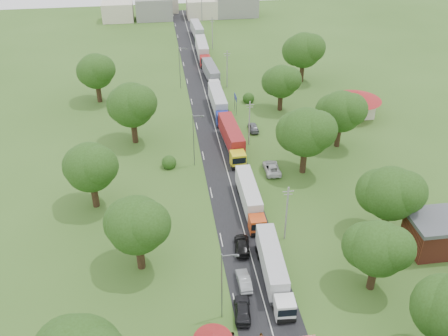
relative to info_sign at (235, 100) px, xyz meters
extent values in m
plane|color=#33561C|center=(-5.20, -35.00, -3.00)|extent=(260.00, 260.00, 0.00)
cube|color=black|center=(-5.20, -15.00, -3.00)|extent=(8.00, 200.00, 0.04)
cone|color=maroon|center=(-12.40, -60.00, -0.10)|extent=(4.40, 4.40, 1.10)
cylinder|color=slate|center=(0.00, -1.20, -1.00)|extent=(0.12, 0.12, 4.00)
cylinder|color=slate|center=(0.00, 1.20, -1.00)|extent=(0.12, 0.12, 4.00)
cube|color=navy|center=(0.00, 0.00, 0.60)|extent=(0.06, 3.00, 1.00)
cube|color=silver|center=(0.00, 0.00, 0.60)|extent=(0.07, 3.10, 0.06)
cylinder|color=gray|center=(0.30, -42.00, 1.50)|extent=(0.24, 0.24, 9.00)
cube|color=gray|center=(0.30, -42.00, 5.30)|extent=(1.60, 0.10, 0.10)
cube|color=gray|center=(0.30, -42.00, 4.80)|extent=(1.20, 0.10, 0.10)
cylinder|color=gray|center=(0.30, -14.00, 1.50)|extent=(0.24, 0.24, 9.00)
cube|color=gray|center=(0.30, -14.00, 5.30)|extent=(1.60, 0.10, 0.10)
cube|color=gray|center=(0.30, -14.00, 4.80)|extent=(1.20, 0.10, 0.10)
cylinder|color=gray|center=(0.30, 14.00, 1.50)|extent=(0.24, 0.24, 9.00)
cube|color=gray|center=(0.30, 14.00, 5.30)|extent=(1.60, 0.10, 0.10)
cube|color=gray|center=(0.30, 14.00, 4.80)|extent=(1.20, 0.10, 0.10)
cylinder|color=gray|center=(0.30, 42.00, 1.50)|extent=(0.24, 0.24, 9.00)
cube|color=gray|center=(0.30, 42.00, 5.30)|extent=(1.60, 0.10, 0.10)
cube|color=gray|center=(0.30, 42.00, 4.80)|extent=(1.20, 0.10, 0.10)
cylinder|color=gray|center=(0.30, 70.00, 1.50)|extent=(0.24, 0.24, 9.00)
cylinder|color=slate|center=(-10.70, -55.00, 2.00)|extent=(0.16, 0.16, 10.00)
cube|color=slate|center=(-9.80, -55.00, 6.70)|extent=(1.80, 0.10, 0.10)
cube|color=slate|center=(-9.00, -55.00, 6.55)|extent=(0.50, 0.22, 0.15)
cylinder|color=slate|center=(-10.70, -20.00, 2.00)|extent=(0.16, 0.16, 10.00)
cube|color=slate|center=(-9.80, -20.00, 6.70)|extent=(1.80, 0.10, 0.10)
cube|color=slate|center=(-9.00, -20.00, 6.55)|extent=(0.50, 0.22, 0.15)
cylinder|color=slate|center=(-10.70, 15.00, 2.00)|extent=(0.16, 0.16, 10.00)
cube|color=slate|center=(-9.80, 15.00, 6.70)|extent=(1.80, 0.10, 0.10)
cube|color=slate|center=(-9.00, 15.00, 6.55)|extent=(0.50, 0.22, 0.15)
sphere|color=#203C10|center=(11.60, -63.50, 4.25)|extent=(7.20, 7.20, 7.20)
cylinder|color=#382616|center=(8.80, -53.00, -1.08)|extent=(1.04, 1.04, 3.85)
sphere|color=#203C10|center=(8.80, -53.00, 3.60)|extent=(7.00, 7.00, 7.00)
sphere|color=#203C10|center=(10.05, -54.00, 4.35)|extent=(5.50, 5.50, 5.50)
sphere|color=#203C10|center=(7.80, -51.75, 3.10)|extent=(6.00, 6.00, 6.00)
cylinder|color=#382616|center=(14.80, -43.00, -0.90)|extent=(1.08, 1.08, 4.20)
sphere|color=#203C10|center=(14.80, -43.00, 4.22)|extent=(7.70, 7.70, 7.70)
sphere|color=#203C10|center=(16.18, -44.10, 5.05)|extent=(6.05, 6.05, 6.05)
sphere|color=#203C10|center=(13.70, -41.63, 3.67)|extent=(6.60, 6.60, 6.60)
cylinder|color=#382616|center=(7.80, -25.00, -0.73)|extent=(1.12, 1.12, 4.55)
sphere|color=#203C10|center=(7.80, -25.00, 4.85)|extent=(8.40, 8.40, 8.40)
sphere|color=#203C10|center=(9.30, -26.20, 5.75)|extent=(6.60, 6.60, 6.60)
sphere|color=#203C10|center=(6.60, -23.50, 4.25)|extent=(7.20, 7.20, 7.20)
cylinder|color=#382616|center=(16.80, -17.00, -0.90)|extent=(1.08, 1.08, 4.20)
sphere|color=#203C10|center=(16.80, -17.00, 4.22)|extent=(7.70, 7.70, 7.70)
sphere|color=#203C10|center=(18.18, -18.10, 5.05)|extent=(6.05, 6.05, 6.05)
sphere|color=#203C10|center=(15.70, -15.63, 3.67)|extent=(6.60, 6.60, 6.60)
cylinder|color=#382616|center=(9.80, 0.00, -1.08)|extent=(1.04, 1.04, 3.85)
sphere|color=#203C10|center=(9.80, 0.00, 3.60)|extent=(7.00, 7.00, 7.00)
sphere|color=#203C10|center=(11.05, -1.00, 4.35)|extent=(5.50, 5.50, 5.50)
sphere|color=#203C10|center=(8.80, 1.25, 3.10)|extent=(6.00, 6.00, 6.00)
cylinder|color=#382616|center=(18.80, 15.00, -0.73)|extent=(1.12, 1.12, 4.55)
sphere|color=#203C10|center=(18.80, 15.00, 4.85)|extent=(8.40, 8.40, 8.40)
sphere|color=#203C10|center=(20.30, 13.80, 5.75)|extent=(6.60, 6.60, 6.60)
sphere|color=#203C10|center=(17.60, 16.50, 4.25)|extent=(7.20, 7.20, 7.20)
cylinder|color=#382616|center=(-20.20, -45.00, -0.90)|extent=(1.08, 1.08, 4.20)
sphere|color=#203C10|center=(-20.20, -45.00, 4.22)|extent=(7.70, 7.70, 7.70)
sphere|color=#203C10|center=(-18.82, -46.10, 5.05)|extent=(6.05, 6.05, 6.05)
sphere|color=#203C10|center=(-21.30, -43.63, 3.67)|extent=(6.60, 6.60, 6.60)
cylinder|color=#382616|center=(-27.20, -30.00, -0.90)|extent=(1.08, 1.08, 4.20)
sphere|color=#203C10|center=(-27.20, -30.00, 4.22)|extent=(7.70, 7.70, 7.70)
sphere|color=#203C10|center=(-25.82, -31.10, 5.05)|extent=(6.05, 6.05, 6.05)
sphere|color=#203C10|center=(-28.30, -28.63, 3.67)|extent=(6.60, 6.60, 6.60)
cylinder|color=#382616|center=(-21.20, -10.00, -0.73)|extent=(1.12, 1.12, 4.55)
sphere|color=#203C10|center=(-21.20, -10.00, 4.85)|extent=(8.40, 8.40, 8.40)
sphere|color=#203C10|center=(-19.70, -11.20, 5.75)|extent=(6.60, 6.60, 6.60)
sphere|color=#203C10|center=(-22.40, -8.50, 4.25)|extent=(7.20, 7.20, 7.20)
cylinder|color=#382616|center=(-29.20, 10.00, -0.90)|extent=(1.08, 1.08, 4.20)
sphere|color=#203C10|center=(-29.20, 10.00, 4.22)|extent=(7.70, 7.70, 7.70)
sphere|color=#203C10|center=(-27.82, 8.90, 5.05)|extent=(6.05, 6.05, 6.05)
sphere|color=#203C10|center=(-30.30, 11.37, 3.67)|extent=(6.60, 6.60, 6.60)
cube|color=maroon|center=(20.80, -47.00, -0.70)|extent=(8.00, 6.00, 4.60)
cube|color=#47494F|center=(20.80, -47.00, 1.90)|extent=(8.60, 6.60, 0.60)
cube|color=beige|center=(24.80, -5.00, -1.00)|extent=(7.00, 5.00, 4.00)
cone|color=maroon|center=(24.80, -5.00, 1.90)|extent=(10.08, 10.08, 1.80)
cube|color=gray|center=(-15.20, 75.00, 0.50)|extent=(12.00, 8.00, 7.00)
cube|color=beige|center=(0.80, 75.00, 0.00)|extent=(10.00, 8.00, 6.00)
cube|color=gray|center=(12.80, 75.00, 1.00)|extent=(14.00, 8.00, 8.00)
cube|color=beige|center=(-27.20, 75.00, 0.00)|extent=(10.00, 8.00, 6.00)
cube|color=beige|center=(-9.20, 83.00, 1.00)|extent=(5.00, 5.00, 8.00)
cube|color=white|center=(-3.29, -56.01, -1.48)|extent=(2.47, 2.47, 2.45)
cube|color=black|center=(-3.29, -57.20, -1.14)|extent=(2.25, 0.13, 1.08)
cube|color=slate|center=(-3.29, -57.14, -2.46)|extent=(2.17, 0.36, 0.34)
cube|color=slate|center=(-3.29, -49.15, -2.27)|extent=(2.82, 11.37, 0.29)
cube|color=#B5B5BA|center=(-3.29, -48.86, -0.50)|extent=(3.03, 11.67, 2.94)
cylinder|color=black|center=(-3.29, -56.90, -2.51)|extent=(2.30, 0.98, 0.98)
cylinder|color=black|center=(-3.29, -55.13, -2.51)|extent=(2.30, 0.98, 0.98)
cylinder|color=black|center=(-3.29, -45.72, -2.51)|extent=(2.30, 0.98, 0.98)
cylinder|color=black|center=(-3.29, -44.25, -2.51)|extent=(2.30, 0.98, 0.98)
cube|color=#C44216|center=(-3.37, -40.03, -1.52)|extent=(2.31, 2.31, 2.40)
cube|color=black|center=(-3.37, -41.19, -1.18)|extent=(2.20, 0.03, 1.05)
cube|color=slate|center=(-3.37, -41.13, -2.47)|extent=(2.11, 0.26, 0.34)
cube|color=slate|center=(-3.37, -33.32, -2.28)|extent=(2.25, 11.03, 0.29)
cube|color=silver|center=(-3.37, -33.04, -0.56)|extent=(2.44, 11.32, 2.87)
cylinder|color=black|center=(-3.37, -40.89, -2.52)|extent=(2.25, 0.96, 0.96)
cylinder|color=black|center=(-3.37, -39.17, -2.52)|extent=(2.25, 0.96, 0.96)
cylinder|color=black|center=(-3.37, -29.97, -2.52)|extent=(2.25, 0.96, 0.96)
cylinder|color=black|center=(-3.37, -28.53, -2.52)|extent=(2.25, 0.96, 0.96)
cube|color=yellow|center=(-3.13, -21.76, -1.38)|extent=(2.66, 2.66, 2.62)
cube|color=black|center=(-3.13, -23.03, -1.01)|extent=(2.41, 0.16, 1.15)
cube|color=slate|center=(-3.13, -22.97, -2.43)|extent=(2.32, 0.38, 0.37)
cube|color=slate|center=(-3.13, -14.43, -2.22)|extent=(3.10, 12.17, 0.31)
cube|color=maroon|center=(-3.13, -14.11, -0.33)|extent=(3.33, 12.50, 3.14)
cylinder|color=black|center=(-3.13, -22.71, -2.48)|extent=(2.46, 1.05, 1.05)
cylinder|color=black|center=(-3.13, -20.82, -2.48)|extent=(2.46, 1.05, 1.05)
cylinder|color=black|center=(-3.13, -10.76, -2.48)|extent=(2.46, 1.05, 1.05)
cylinder|color=black|center=(-3.13, -9.19, -2.48)|extent=(2.46, 1.05, 1.05)
cube|color=navy|center=(-3.58, -5.55, -1.42)|extent=(2.49, 2.49, 2.56)
cube|color=black|center=(-3.58, -6.79, -1.06)|extent=(2.35, 0.05, 1.13)
cube|color=slate|center=(-3.58, -6.73, -2.44)|extent=(2.25, 0.28, 0.36)
cube|color=slate|center=(-3.58, 1.61, -2.23)|extent=(2.51, 11.80, 0.31)
cube|color=#AFAFB4|center=(-3.58, 1.92, -0.39)|extent=(2.72, 12.11, 3.07)
cylinder|color=black|center=(-3.58, -6.47, -2.49)|extent=(2.40, 1.02, 1.02)
cylinder|color=black|center=(-3.58, -4.63, -2.49)|extent=(2.40, 1.02, 1.02)
cylinder|color=black|center=(-3.58, 5.19, -2.49)|extent=(2.40, 1.02, 1.02)
cylinder|color=black|center=(-3.58, 6.73, -2.49)|extent=(2.40, 1.02, 1.02)
cube|color=silver|center=(-2.97, 11.85, -1.51)|extent=(2.46, 2.46, 2.40)
cube|color=black|center=(-2.97, 10.69, -1.17)|extent=(2.21, 0.17, 1.06)
cube|color=slate|center=(-2.97, 10.75, -2.47)|extent=(2.13, 0.40, 0.34)
cube|color=slate|center=(-2.97, 18.58, -2.28)|extent=(2.97, 11.19, 0.29)
cube|color=slate|center=(-2.97, 18.87, -0.55)|extent=(3.19, 11.49, 2.89)
cylinder|color=black|center=(-2.97, 10.99, -2.52)|extent=(2.26, 0.96, 0.96)
cylinder|color=black|center=(-2.97, 12.72, -2.52)|extent=(2.26, 0.96, 0.96)
cylinder|color=black|center=(-2.97, 21.95, -2.52)|extent=(2.26, 0.96, 0.96)
cylinder|color=black|center=(-2.97, 23.39, -2.52)|extent=(2.26, 0.96, 0.96)
cube|color=maroon|center=(-3.35, 27.89, -1.33)|extent=(2.63, 2.63, 2.69)
cube|color=black|center=(-3.35, 26.59, -0.96)|extent=(2.47, 0.06, 1.18)
cube|color=slate|center=(-3.35, 26.65, -2.41)|extent=(2.37, 0.29, 0.38)
cube|color=slate|center=(-3.35, 35.42, -2.20)|extent=(2.69, 12.41, 0.32)
cube|color=#B4B4B4|center=(-3.35, 35.74, -0.26)|extent=(2.91, 12.74, 3.23)
cylinder|color=black|center=(-3.35, 26.92, -2.46)|extent=(2.53, 1.08, 1.08)
cylinder|color=black|center=(-3.35, 28.86, -2.46)|extent=(2.53, 1.08, 1.08)
cylinder|color=black|center=(-3.35, 39.18, -2.46)|extent=(2.53, 1.08, 1.08)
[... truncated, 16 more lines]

